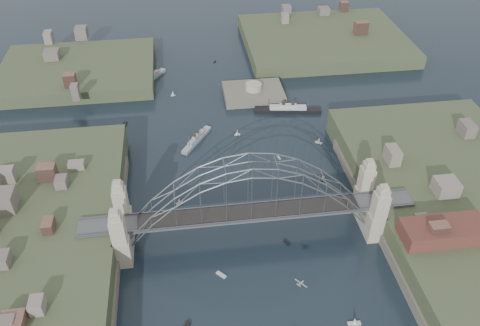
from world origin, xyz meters
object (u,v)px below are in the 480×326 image
(naval_cruiser_near, at_px, (197,139))
(fort_island, at_px, (253,97))
(wharf_shed, at_px, (444,231))
(ocean_liner, at_px, (288,110))
(bridge, at_px, (250,201))
(naval_cruiser_far, at_px, (151,77))

(naval_cruiser_near, bearing_deg, fort_island, 48.65)
(wharf_shed, relative_size, naval_cruiser_near, 1.35)
(ocean_liner, bearing_deg, fort_island, 130.77)
(bridge, xyz_separation_m, naval_cruiser_far, (-26.02, 88.63, -11.46))
(wharf_shed, distance_m, naval_cruiser_near, 80.38)
(wharf_shed, bearing_deg, bridge, 162.35)
(wharf_shed, bearing_deg, naval_cruiser_near, 133.40)
(fort_island, relative_size, naval_cruiser_far, 1.52)
(bridge, relative_size, wharf_shed, 4.20)
(bridge, distance_m, ocean_liner, 63.07)
(naval_cruiser_far, bearing_deg, fort_island, -26.11)
(ocean_liner, bearing_deg, naval_cruiser_near, -157.57)
(naval_cruiser_far, bearing_deg, ocean_liner, -32.42)
(bridge, relative_size, naval_cruiser_far, 5.82)
(naval_cruiser_near, distance_m, naval_cruiser_far, 47.12)
(fort_island, bearing_deg, ocean_liner, -49.23)
(fort_island, relative_size, naval_cruiser_near, 1.48)
(wharf_shed, height_order, naval_cruiser_near, wharf_shed)
(naval_cruiser_far, relative_size, ocean_liner, 0.61)
(naval_cruiser_far, xyz_separation_m, ocean_liner, (48.54, -30.83, 0.04))
(bridge, xyz_separation_m, ocean_liner, (22.52, 57.80, -11.42))
(fort_island, xyz_separation_m, ocean_liner, (10.52, -12.20, 1.24))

